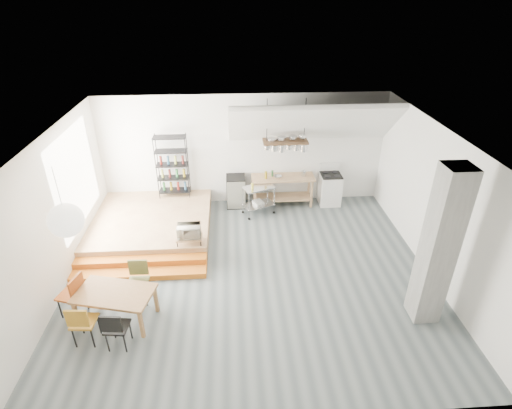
{
  "coord_description": "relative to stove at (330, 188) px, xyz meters",
  "views": [
    {
      "loc": [
        -0.36,
        -7.14,
        5.75
      ],
      "look_at": [
        0.17,
        0.8,
        1.33
      ],
      "focal_mm": 28.0,
      "sensor_mm": 36.0,
      "label": 1
    }
  ],
  "objects": [
    {
      "name": "step_lower",
      "position": [
        -5.0,
        -3.11,
        -0.41
      ],
      "size": [
        3.0,
        0.35,
        0.13
      ],
      "primitive_type": "cube",
      "color": "#C16116",
      "rests_on": "ground"
    },
    {
      "name": "floor",
      "position": [
        -2.5,
        -3.16,
        -0.48
      ],
      "size": [
        8.0,
        8.0,
        0.0
      ],
      "primitive_type": "plane",
      "color": "#4B5557",
      "rests_on": "ground"
    },
    {
      "name": "platform",
      "position": [
        -5.0,
        -1.16,
        -0.28
      ],
      "size": [
        3.0,
        3.0,
        0.4
      ],
      "primitive_type": "cube",
      "color": "#986C4C",
      "rests_on": "ground"
    },
    {
      "name": "ceiling",
      "position": [
        -2.5,
        -3.16,
        2.72
      ],
      "size": [
        8.0,
        7.0,
        0.02
      ],
      "primitive_type": "cube",
      "color": "white",
      "rests_on": "wall_back"
    },
    {
      "name": "pot_rack",
      "position": [
        -1.37,
        -0.23,
        1.5
      ],
      "size": [
        1.2,
        0.5,
        1.43
      ],
      "color": "#392717",
      "rests_on": "ceiling"
    },
    {
      "name": "dining_table",
      "position": [
        -5.14,
        -4.4,
        0.13
      ],
      "size": [
        1.58,
        1.12,
        0.68
      ],
      "rotation": [
        0.0,
        0.0,
        -0.24
      ],
      "color": "olive",
      "rests_on": "ground"
    },
    {
      "name": "mini_fridge",
      "position": [
        -2.75,
        0.04,
        -0.02
      ],
      "size": [
        0.54,
        0.54,
        0.92
      ],
      "primitive_type": "cube",
      "color": "black",
      "rests_on": "ground"
    },
    {
      "name": "step_upper",
      "position": [
        -5.0,
        -2.76,
        -0.35
      ],
      "size": [
        3.0,
        0.35,
        0.27
      ],
      "primitive_type": "cube",
      "color": "#C16116",
      "rests_on": "ground"
    },
    {
      "name": "microwave",
      "position": [
        -3.9,
        -2.41,
        0.23
      ],
      "size": [
        0.54,
        0.38,
        0.3
      ],
      "primitive_type": "imported",
      "rotation": [
        0.0,
        0.0,
        0.02
      ],
      "color": "beige",
      "rests_on": "microwave_shelf"
    },
    {
      "name": "wall_back",
      "position": [
        -2.5,
        0.34,
        1.12
      ],
      "size": [
        8.0,
        0.04,
        3.2
      ],
      "primitive_type": "cube",
      "color": "silver",
      "rests_on": "ground"
    },
    {
      "name": "paper_lantern",
      "position": [
        -5.72,
        -4.26,
        1.72
      ],
      "size": [
        0.6,
        0.6,
        0.6
      ],
      "primitive_type": "sphere",
      "color": "white",
      "rests_on": "ceiling"
    },
    {
      "name": "wall_right",
      "position": [
        1.5,
        -3.16,
        1.12
      ],
      "size": [
        0.04,
        7.0,
        3.2
      ],
      "primitive_type": "cube",
      "color": "silver",
      "rests_on": "ground"
    },
    {
      "name": "microwave_shelf",
      "position": [
        -3.9,
        -2.41,
        0.07
      ],
      "size": [
        0.6,
        0.4,
        0.16
      ],
      "color": "#986C4C",
      "rests_on": "platform"
    },
    {
      "name": "chair_olive",
      "position": [
        -4.82,
        -3.81,
        0.05
      ],
      "size": [
        0.42,
        0.42,
        0.89
      ],
      "rotation": [
        0.0,
        0.0,
        -0.03
      ],
      "color": "brown",
      "rests_on": "ground"
    },
    {
      "name": "rolling_cart",
      "position": [
        -2.14,
        -0.48,
        0.06
      ],
      "size": [
        0.96,
        0.75,
        0.84
      ],
      "rotation": [
        0.0,
        0.0,
        0.39
      ],
      "color": "silver",
      "rests_on": "ground"
    },
    {
      "name": "bowl",
      "position": [
        -1.56,
        -0.06,
        0.46
      ],
      "size": [
        0.24,
        0.24,
        0.06
      ],
      "primitive_type": "imported",
      "rotation": [
        0.0,
        0.0,
        0.05
      ],
      "color": "silver",
      "rests_on": "kitchen_counter"
    },
    {
      "name": "window_pane",
      "position": [
        -6.48,
        -1.66,
        1.32
      ],
      "size": [
        0.02,
        2.5,
        2.2
      ],
      "primitive_type": "cube",
      "color": "white",
      "rests_on": "wall_left"
    },
    {
      "name": "concrete_column",
      "position": [
        0.8,
        -4.66,
        1.12
      ],
      "size": [
        0.5,
        0.5,
        3.2
      ],
      "primitive_type": "cube",
      "color": "slate",
      "rests_on": "ground"
    },
    {
      "name": "stove",
      "position": [
        0.0,
        0.0,
        0.0
      ],
      "size": [
        0.6,
        0.6,
        1.18
      ],
      "color": "white",
      "rests_on": "ground"
    },
    {
      "name": "slope_ceiling",
      "position": [
        -0.7,
        -0.26,
        2.07
      ],
      "size": [
        4.4,
        1.44,
        1.32
      ],
      "primitive_type": "cube",
      "rotation": [
        -0.73,
        0.0,
        0.0
      ],
      "color": "white",
      "rests_on": "wall_back"
    },
    {
      "name": "wire_shelving",
      "position": [
        -4.5,
        0.04,
        0.85
      ],
      "size": [
        0.88,
        0.38,
        1.8
      ],
      "color": "black",
      "rests_on": "platform"
    },
    {
      "name": "wall_left",
      "position": [
        -6.5,
        -3.16,
        1.12
      ],
      "size": [
        0.04,
        7.0,
        3.2
      ],
      "primitive_type": "cube",
      "color": "silver",
      "rests_on": "ground"
    },
    {
      "name": "kitchen_counter",
      "position": [
        -1.4,
        -0.01,
        0.15
      ],
      "size": [
        1.8,
        0.6,
        0.91
      ],
      "color": "#986C4C",
      "rests_on": "ground"
    },
    {
      "name": "chair_mustard",
      "position": [
        -5.59,
        -4.97,
        0.06
      ],
      "size": [
        0.44,
        0.44,
        0.9
      ],
      "rotation": [
        0.0,
        0.0,
        3.06
      ],
      "color": "#AE761D",
      "rests_on": "ground"
    },
    {
      "name": "chair_black",
      "position": [
        -4.98,
        -5.11,
        0.03
      ],
      "size": [
        0.43,
        0.43,
        0.86
      ],
      "rotation": [
        0.0,
        0.0,
        3.03
      ],
      "color": "black",
      "rests_on": "ground"
    },
    {
      "name": "chair_red",
      "position": [
        -5.98,
        -4.2,
        0.08
      ],
      "size": [
        0.53,
        0.53,
        0.94
      ],
      "rotation": [
        0.0,
        0.0,
        -1.86
      ],
      "color": "#A14717",
      "rests_on": "ground"
    }
  ]
}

